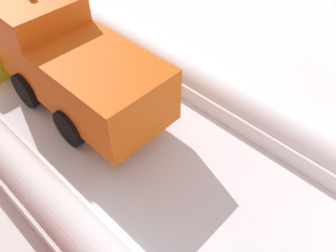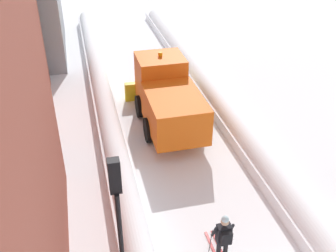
% 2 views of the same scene
% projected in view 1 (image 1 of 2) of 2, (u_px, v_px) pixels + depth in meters
% --- Properties ---
extents(ground_plane, '(80.00, 80.00, 0.00)m').
position_uv_depth(ground_plane, '(102.00, 116.00, 10.15)').
color(ground_plane, white).
extents(snowbank_left, '(1.10, 36.00, 1.17)m').
position_uv_depth(snowbank_left, '(10.00, 158.00, 8.38)').
color(snowbank_left, white).
rests_on(snowbank_left, ground).
extents(snowbank_right, '(1.10, 36.00, 0.96)m').
position_uv_depth(snowbank_right, '(167.00, 64.00, 11.24)').
color(snowbank_right, white).
rests_on(snowbank_right, ground).
extents(plow_truck, '(3.20, 5.98, 3.12)m').
position_uv_depth(plow_truck, '(73.00, 63.00, 9.48)').
color(plow_truck, orange).
rests_on(plow_truck, ground).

